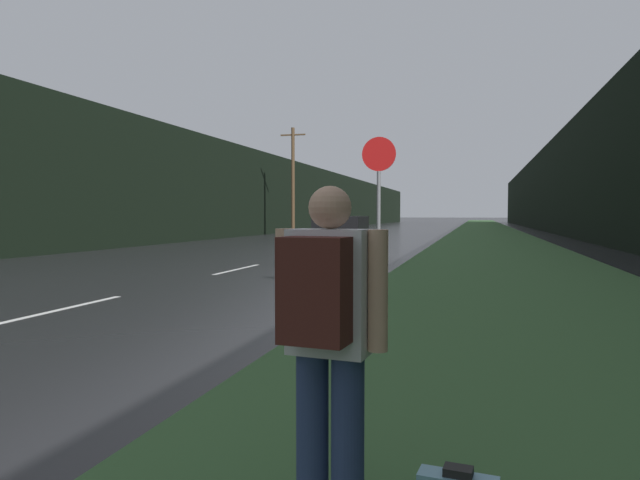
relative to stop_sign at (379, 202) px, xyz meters
name	(u,v)px	position (x,y,z in m)	size (l,w,h in m)	color
grass_verge	(490,237)	(2.54, 29.78, -1.74)	(6.00, 240.00, 0.02)	#33562D
lane_stripe_b	(61,309)	(-4.71, -2.63, -1.75)	(0.12, 3.00, 0.01)	silver
lane_stripe_c	(238,269)	(-4.71, 4.37, -1.75)	(0.12, 3.00, 0.01)	silver
lane_stripe_d	(309,253)	(-4.71, 11.37, -1.75)	(0.12, 3.00, 0.01)	silver
lane_stripe_e	(348,244)	(-4.71, 18.37, -1.75)	(0.12, 3.00, 0.01)	silver
treeline_far_side	(290,197)	(-14.97, 39.78, 1.40)	(2.00, 140.00, 6.31)	black
treeline_near_side	(565,186)	(8.54, 39.78, 2.12)	(2.00, 140.00, 7.74)	black
utility_pole_far	(293,180)	(-10.76, 27.77, 2.17)	(1.80, 0.24, 7.59)	#4C3823
stop_sign	(379,202)	(0.00, 0.00, 0.00)	(0.62, 0.07, 2.94)	slate
hitchhiker_with_backpack	(327,332)	(1.05, -7.67, -0.79)	(0.58, 0.44, 1.67)	navy
car_passing_near	(340,239)	(-2.58, 7.76, -1.02)	(1.90, 4.01, 1.48)	black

